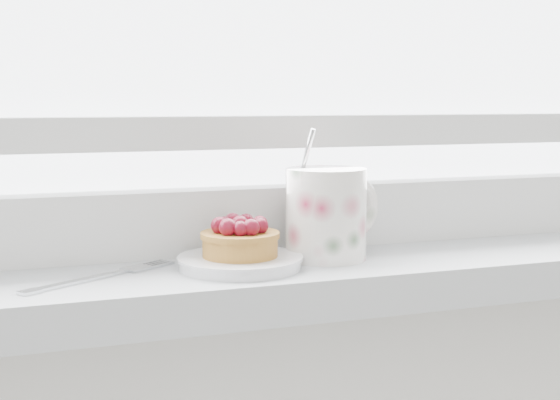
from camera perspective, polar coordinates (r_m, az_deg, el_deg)
name	(u,v)px	position (r m, az deg, el deg)	size (l,w,h in m)	color
saucer	(240,262)	(0.77, -2.93, -4.57)	(0.12, 0.12, 0.01)	white
raspberry_tart	(240,239)	(0.77, -2.95, -2.84)	(0.08, 0.08, 0.04)	#945E20
floral_mug	(328,211)	(0.81, 3.54, -0.84)	(0.13, 0.11, 0.14)	white
fork	(100,276)	(0.75, -13.03, -5.46)	(0.15, 0.10, 0.00)	silver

